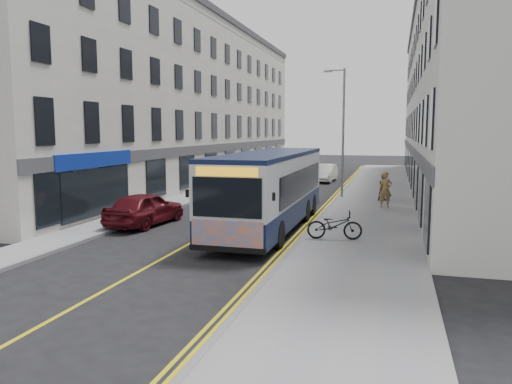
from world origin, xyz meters
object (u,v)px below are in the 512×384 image
Objects in this scene: pedestrian_far at (384,187)px; car_white at (325,173)px; car_maroon at (145,208)px; bicycle at (335,225)px; streetlamp at (342,128)px; pedestrian_near at (385,190)px; city_bus at (270,187)px.

pedestrian_far is 0.36× the size of car_white.
car_maroon reaches higher than car_white.
bicycle is 0.46× the size of car_maroon.
streetlamp is 5.76m from pedestrian_near.
city_bus reaches higher than bicycle.
city_bus reaches higher than pedestrian_near.
streetlamp is 1.78× the size of car_maroon.
streetlamp reaches higher than pedestrian_near.
pedestrian_near is at bearing -111.97° from pedestrian_far.
streetlamp is at bearing 79.66° from city_bus.
car_maroon is (-7.57, -11.23, -3.62)m from streetlamp.
pedestrian_near is 1.22× the size of pedestrian_far.
car_white is at bearing 91.20° from city_bus.
city_bus reaches higher than car_white.
streetlamp is 4.13× the size of pedestrian_near.
pedestrian_far reaches higher than car_maroon.
bicycle is 22.84m from car_white.
bicycle is (1.07, -12.44, -3.72)m from streetlamp.
pedestrian_near is at bearing -19.23° from bicycle.
pedestrian_near reaches higher than car_maroon.
car_maroon is at bearing -153.77° from pedestrian_near.
car_maroon is (-5.20, -21.37, 0.04)m from car_white.
pedestrian_near is (4.71, 6.76, -0.73)m from city_bus.
streetlamp is 14.01m from car_maroon.
car_white is at bearing 100.87° from pedestrian_near.
streetlamp reaches higher than pedestrian_far.
streetlamp reaches higher than car_maroon.
streetlamp is at bearing 116.55° from pedestrian_near.
streetlamp is 4.50m from pedestrian_far.
car_maroon is at bearing -101.43° from car_white.
pedestrian_far is at bearing -21.90° from streetlamp.
pedestrian_near is (2.77, -3.83, -3.29)m from streetlamp.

